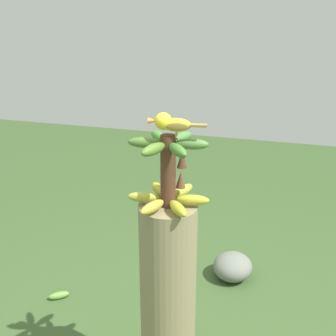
{
  "coord_description": "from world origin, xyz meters",
  "views": [
    {
      "loc": [
        1.48,
        0.42,
        1.68
      ],
      "look_at": [
        0.0,
        0.0,
        1.1
      ],
      "focal_mm": 49.25,
      "sensor_mm": 36.0,
      "label": 1
    }
  ],
  "objects_px": {
    "perched_bird": "(171,123)",
    "banana_bunch": "(169,171)",
    "banana_tree": "(168,311)",
    "fallen_banana": "(59,295)",
    "garden_rock": "(233,267)"
  },
  "relations": [
    {
      "from": "fallen_banana",
      "to": "perched_bird",
      "type": "bearing_deg",
      "value": 57.6
    },
    {
      "from": "banana_tree",
      "to": "fallen_banana",
      "type": "relative_size",
      "value": 7.8
    },
    {
      "from": "perched_bird",
      "to": "banana_bunch",
      "type": "bearing_deg",
      "value": -137.32
    },
    {
      "from": "banana_tree",
      "to": "garden_rock",
      "type": "relative_size",
      "value": 3.72
    },
    {
      "from": "garden_rock",
      "to": "banana_tree",
      "type": "bearing_deg",
      "value": -7.55
    },
    {
      "from": "banana_tree",
      "to": "perched_bird",
      "type": "height_order",
      "value": "perched_bird"
    },
    {
      "from": "banana_tree",
      "to": "banana_bunch",
      "type": "xyz_separation_m",
      "value": [
        -0.0,
        0.0,
        0.61
      ]
    },
    {
      "from": "banana_tree",
      "to": "fallen_banana",
      "type": "height_order",
      "value": "banana_tree"
    },
    {
      "from": "perched_bird",
      "to": "fallen_banana",
      "type": "height_order",
      "value": "perched_bird"
    },
    {
      "from": "banana_bunch",
      "to": "garden_rock",
      "type": "height_order",
      "value": "banana_bunch"
    },
    {
      "from": "perched_bird",
      "to": "fallen_banana",
      "type": "distance_m",
      "value": 1.59
    },
    {
      "from": "fallen_banana",
      "to": "garden_rock",
      "type": "bearing_deg",
      "value": 117.32
    },
    {
      "from": "fallen_banana",
      "to": "garden_rock",
      "type": "relative_size",
      "value": 0.48
    },
    {
      "from": "perched_bird",
      "to": "garden_rock",
      "type": "distance_m",
      "value": 1.56
    },
    {
      "from": "banana_tree",
      "to": "perched_bird",
      "type": "xyz_separation_m",
      "value": [
        0.01,
        0.01,
        0.79
      ]
    }
  ]
}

